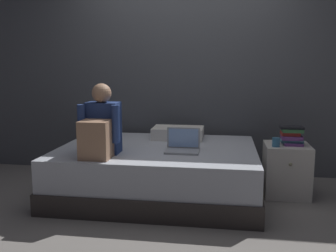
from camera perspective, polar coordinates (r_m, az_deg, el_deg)
The scene contains 9 objects.
ground_plane at distance 3.63m, azimuth 0.77°, elevation -12.04°, with size 8.00×8.00×0.00m, color gray.
wall_back at distance 4.57m, azimuth 2.88°, elevation 9.66°, with size 5.60×0.10×2.70m, color #4C4F54.
bed at distance 3.86m, azimuth -1.57°, elevation -6.85°, with size 2.00×1.50×0.50m.
nightstand at distance 4.03m, azimuth 17.56°, elevation -6.37°, with size 0.44×0.46×0.53m.
person_sitting at distance 3.47m, azimuth -10.25°, elevation -0.33°, with size 0.39×0.44×0.66m.
laptop at distance 3.59m, azimuth 2.25°, elevation -3.03°, with size 0.32×0.23×0.22m.
pillow at distance 4.20m, azimuth 1.54°, elevation -1.07°, with size 0.56×0.36×0.13m, color silver.
book_stack at distance 3.94m, azimuth 18.32°, elevation -1.38°, with size 0.23×0.18×0.19m.
mug at distance 3.82m, azimuth 16.13°, elevation -2.38°, with size 0.08×0.08×0.09m, color teal.
Camera 1 is at (0.46, -3.35, 1.32)m, focal length 40.02 mm.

